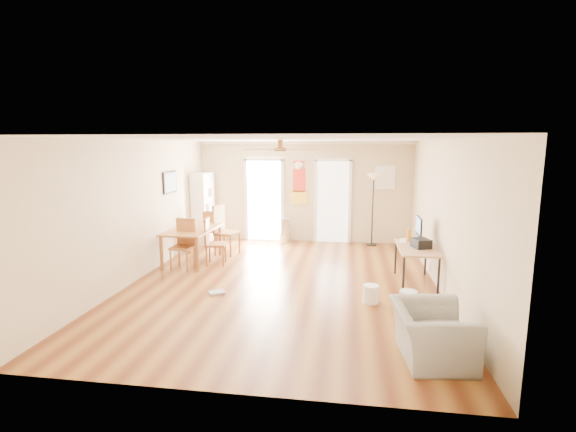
% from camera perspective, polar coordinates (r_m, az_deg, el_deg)
% --- Properties ---
extents(floor, '(7.00, 7.00, 0.00)m').
position_cam_1_polar(floor, '(7.78, -0.64, -9.13)').
color(floor, brown).
rests_on(floor, ground).
extents(ceiling, '(5.50, 7.00, 0.00)m').
position_cam_1_polar(ceiling, '(7.36, -0.68, 10.41)').
color(ceiling, silver).
rests_on(ceiling, floor).
extents(wall_back, '(5.50, 0.04, 2.60)m').
position_cam_1_polar(wall_back, '(10.90, 2.18, 3.31)').
color(wall_back, beige).
rests_on(wall_back, floor).
extents(wall_front, '(5.50, 0.04, 2.60)m').
position_cam_1_polar(wall_front, '(4.12, -8.25, -7.41)').
color(wall_front, beige).
rests_on(wall_front, floor).
extents(wall_left, '(0.04, 7.00, 2.60)m').
position_cam_1_polar(wall_left, '(8.33, -19.69, 0.79)').
color(wall_left, beige).
rests_on(wall_left, floor).
extents(wall_right, '(0.04, 7.00, 2.60)m').
position_cam_1_polar(wall_right, '(7.55, 20.44, -0.13)').
color(wall_right, beige).
rests_on(wall_right, floor).
extents(crown_molding, '(5.50, 7.00, 0.08)m').
position_cam_1_polar(crown_molding, '(7.36, -0.68, 10.10)').
color(crown_molding, white).
rests_on(crown_molding, wall_back).
extents(kitchen_doorway, '(0.90, 0.10, 2.10)m').
position_cam_1_polar(kitchen_doorway, '(11.07, -3.25, 2.09)').
color(kitchen_doorway, white).
rests_on(kitchen_doorway, wall_back).
extents(bathroom_doorway, '(0.80, 0.10, 2.10)m').
position_cam_1_polar(bathroom_doorway, '(10.86, 6.11, 1.91)').
color(bathroom_doorway, white).
rests_on(bathroom_doorway, wall_back).
extents(wall_decal, '(0.46, 0.03, 1.10)m').
position_cam_1_polar(wall_decal, '(10.87, 1.52, 4.61)').
color(wall_decal, red).
rests_on(wall_decal, wall_back).
extents(ac_grille, '(0.50, 0.04, 0.60)m').
position_cam_1_polar(ac_grille, '(10.81, 13.09, 5.14)').
color(ac_grille, white).
rests_on(ac_grille, wall_back).
extents(framed_poster, '(0.04, 0.66, 0.48)m').
position_cam_1_polar(framed_poster, '(9.53, -15.77, 4.45)').
color(framed_poster, black).
rests_on(framed_poster, wall_left).
extents(ceiling_fan, '(1.24, 1.24, 0.20)m').
position_cam_1_polar(ceiling_fan, '(7.07, -1.06, 9.06)').
color(ceiling_fan, '#593819').
rests_on(ceiling_fan, ceiling).
extents(bookshelf, '(0.56, 0.88, 1.81)m').
position_cam_1_polar(bookshelf, '(10.97, -11.51, 1.07)').
color(bookshelf, white).
rests_on(bookshelf, floor).
extents(dining_table, '(0.93, 1.50, 0.74)m').
position_cam_1_polar(dining_table, '(9.25, -12.87, -3.94)').
color(dining_table, '#A86636').
rests_on(dining_table, floor).
extents(dining_chair_right_a, '(0.57, 0.57, 1.14)m').
position_cam_1_polar(dining_chair_right_a, '(9.72, -8.31, -1.93)').
color(dining_chair_right_a, '#A07033').
rests_on(dining_chair_right_a, floor).
extents(dining_chair_right_b, '(0.46, 0.46, 0.98)m').
position_cam_1_polar(dining_chair_right_b, '(8.97, -9.80, -3.46)').
color(dining_chair_right_b, '#9E6533').
rests_on(dining_chair_right_b, floor).
extents(dining_chair_near, '(0.45, 0.45, 1.01)m').
position_cam_1_polar(dining_chair_near, '(8.79, -14.21, -3.80)').
color(dining_chair_near, '#AC6B37').
rests_on(dining_chair_near, floor).
extents(dining_chair_far, '(0.44, 0.44, 0.91)m').
position_cam_1_polar(dining_chair_far, '(10.57, -10.33, -1.69)').
color(dining_chair_far, '#A16434').
rests_on(dining_chair_far, floor).
extents(trash_can, '(0.35, 0.35, 0.64)m').
position_cam_1_polar(trash_can, '(10.84, -0.41, -1.96)').
color(trash_can, silver).
rests_on(trash_can, floor).
extents(torchiere_lamp, '(0.39, 0.39, 1.81)m').
position_cam_1_polar(torchiere_lamp, '(10.66, 11.45, 0.83)').
color(torchiere_lamp, black).
rests_on(torchiere_lamp, floor).
extents(computer_desk, '(0.65, 1.29, 0.69)m').
position_cam_1_polar(computer_desk, '(7.96, 16.96, -6.49)').
color(computer_desk, tan).
rests_on(computer_desk, floor).
extents(imac, '(0.12, 0.52, 0.48)m').
position_cam_1_polar(imac, '(8.22, 17.40, -1.81)').
color(imac, black).
rests_on(imac, computer_desk).
extents(keyboard, '(0.21, 0.40, 0.01)m').
position_cam_1_polar(keyboard, '(8.29, 15.41, -3.27)').
color(keyboard, silver).
rests_on(keyboard, computer_desk).
extents(printer, '(0.35, 0.38, 0.16)m').
position_cam_1_polar(printer, '(7.84, 17.68, -3.56)').
color(printer, black).
rests_on(printer, computer_desk).
extents(orange_bottle, '(0.09, 0.09, 0.24)m').
position_cam_1_polar(orange_bottle, '(8.27, 16.13, -2.53)').
color(orange_bottle, orange).
rests_on(orange_bottle, computer_desk).
extents(wastebasket_a, '(0.26, 0.26, 0.29)m').
position_cam_1_polar(wastebasket_a, '(6.94, 11.20, -10.38)').
color(wastebasket_a, white).
rests_on(wastebasket_a, floor).
extents(wastebasket_b, '(0.33, 0.33, 0.31)m').
position_cam_1_polar(wastebasket_b, '(6.77, 16.06, -11.03)').
color(wastebasket_b, silver).
rests_on(wastebasket_b, floor).
extents(floor_cloth, '(0.32, 0.30, 0.04)m').
position_cam_1_polar(floor_cloth, '(7.35, -9.69, -10.23)').
color(floor_cloth, '#979792').
rests_on(floor_cloth, floor).
extents(armchair, '(0.95, 1.06, 0.63)m').
position_cam_1_polar(armchair, '(5.37, 19.00, -14.93)').
color(armchair, gray).
rests_on(armchair, floor).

